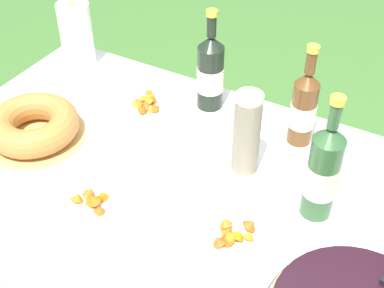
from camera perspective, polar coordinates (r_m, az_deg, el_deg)
garden_table at (r=1.45m, az=1.59°, el=-7.52°), size 1.66×0.92×0.75m
tablecloth at (r=1.41m, az=1.63°, el=-5.84°), size 1.67×0.93×0.10m
bundt_cake at (r=1.61m, az=-16.59°, el=1.92°), size 0.30×0.30×0.09m
cup_stack at (r=1.39m, az=5.83°, el=0.95°), size 0.07×0.07×0.25m
cider_bottle_green at (r=1.30m, az=13.78°, el=-2.93°), size 0.08×0.08×0.35m
cider_bottle_amber at (r=1.53m, az=11.82°, el=3.81°), size 0.07×0.07×0.31m
juice_bottle_red at (r=1.64m, az=1.98°, el=7.64°), size 0.08×0.08×0.32m
snack_plate_near at (r=1.38m, az=-10.38°, el=-6.25°), size 0.21×0.21×0.05m
snack_plate_left at (r=1.29m, az=4.17°, el=-9.85°), size 0.23×0.23×0.05m
snack_plate_right at (r=1.69m, az=-4.76°, el=4.12°), size 0.24×0.24×0.05m
paper_towel_roll at (r=1.90m, az=-12.22°, el=11.31°), size 0.11×0.11×0.23m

